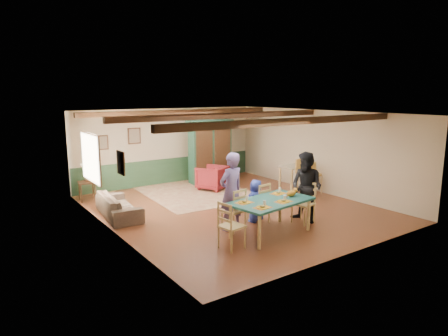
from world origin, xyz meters
TOP-DOWN VIEW (x-y plane):
  - floor at (0.00, 0.00)m, footprint 8.00×8.00m
  - wall_back at (0.00, 4.00)m, footprint 7.00×0.02m
  - wall_left at (-3.50, 0.00)m, footprint 0.02×8.00m
  - wall_right at (3.50, 0.00)m, footprint 0.02×8.00m
  - ceiling at (0.00, 0.00)m, footprint 7.00×8.00m
  - wainscot_back at (0.00, 3.98)m, footprint 6.95×0.03m
  - ceiling_beam_front at (0.00, -2.30)m, footprint 6.95×0.16m
  - ceiling_beam_mid at (0.00, 0.40)m, footprint 6.95×0.16m
  - ceiling_beam_back at (0.00, 3.00)m, footprint 6.95×0.16m
  - window_left at (-3.47, 1.70)m, footprint 0.06×1.60m
  - picture_left_wall at (-3.47, -0.60)m, footprint 0.04×0.42m
  - picture_back_a at (-1.30, 3.97)m, footprint 0.45×0.04m
  - picture_back_b at (-2.40, 3.97)m, footprint 0.38×0.04m
  - dining_table at (-0.55, -2.22)m, footprint 2.10×1.36m
  - dining_chair_far_left at (-1.10, -1.51)m, footprint 0.52×0.54m
  - dining_chair_far_right at (-0.23, -1.38)m, footprint 0.52×0.54m
  - dining_chair_end_left at (-1.79, -2.40)m, footprint 0.54×0.52m
  - dining_chair_end_right at (0.69, -2.04)m, footprint 0.54×0.52m
  - person_man at (-1.11, -1.42)m, footprint 0.74×0.54m
  - person_woman at (0.79, -2.03)m, footprint 0.80×0.96m
  - person_child at (-0.25, -1.30)m, footprint 0.58×0.42m
  - cat at (0.06, -2.24)m, footprint 0.41×0.21m
  - place_setting_near_left at (-1.11, -2.58)m, footprint 0.48×0.39m
  - place_setting_near_center at (-0.41, -2.47)m, footprint 0.48×0.39m
  - place_setting_far_left at (-1.19, -2.04)m, footprint 0.48×0.39m
  - place_setting_far_right at (0.00, -1.86)m, footprint 0.48×0.39m
  - area_rug at (0.05, 2.12)m, footprint 3.37×3.93m
  - armoire at (1.23, 3.16)m, footprint 1.70×0.85m
  - armchair at (0.71, 2.23)m, footprint 1.19×1.20m
  - sofa at (-2.97, 1.13)m, footprint 0.97×2.08m
  - end_table at (-3.20, 3.19)m, footprint 0.54×0.54m
  - table_lamp at (-3.20, 3.19)m, footprint 0.33×0.33m
  - counter_table at (2.76, 0.37)m, footprint 1.14×0.76m
  - bar_stool_left at (2.41, -0.42)m, footprint 0.46×0.50m
  - bar_stool_right at (3.19, -0.16)m, footprint 0.38×0.42m

SIDE VIEW (x-z plane):
  - floor at x=0.00m, z-range 0.00..0.00m
  - area_rug at x=0.05m, z-range 0.00..0.01m
  - sofa at x=-2.97m, z-range 0.00..0.59m
  - end_table at x=-3.20m, z-range 0.00..0.59m
  - armchair at x=0.71m, z-range 0.00..0.82m
  - dining_table at x=-0.55m, z-range 0.00..0.82m
  - counter_table at x=2.76m, z-range 0.00..0.89m
  - wainscot_back at x=0.00m, z-range 0.00..0.90m
  - bar_stool_right at x=3.19m, z-range 0.00..1.02m
  - dining_chair_far_left at x=-1.10m, z-range 0.00..1.03m
  - dining_chair_far_right at x=-0.23m, z-range 0.00..1.03m
  - dining_chair_end_left at x=-1.79m, z-range 0.00..1.03m
  - dining_chair_end_right at x=0.69m, z-range 0.00..1.03m
  - person_child at x=-0.25m, z-range 0.00..1.09m
  - bar_stool_left at x=2.41m, z-range 0.00..1.24m
  - table_lamp at x=-3.20m, z-range 0.59..1.14m
  - place_setting_near_left at x=-1.11m, z-range 0.82..0.93m
  - place_setting_near_center at x=-0.41m, z-range 0.82..0.93m
  - place_setting_far_left at x=-1.19m, z-range 0.82..0.93m
  - place_setting_far_right at x=0.00m, z-range 0.82..0.93m
  - person_woman at x=0.79m, z-range 0.00..1.80m
  - cat at x=0.06m, z-range 0.82..1.01m
  - person_man at x=-1.11m, z-range 0.00..1.88m
  - armoire at x=1.23m, z-range 0.00..2.30m
  - wall_back at x=0.00m, z-range 0.00..2.70m
  - wall_left at x=-3.50m, z-range 0.00..2.70m
  - wall_right at x=3.50m, z-range 0.00..2.70m
  - window_left at x=-3.47m, z-range 0.90..2.20m
  - picture_back_b at x=-2.40m, z-range 1.41..1.89m
  - picture_left_wall at x=-3.47m, z-range 1.49..2.01m
  - picture_back_a at x=-1.30m, z-range 1.52..2.08m
  - ceiling_beam_front at x=0.00m, z-range 2.53..2.69m
  - ceiling_beam_mid at x=0.00m, z-range 2.53..2.69m
  - ceiling_beam_back at x=0.00m, z-range 2.53..2.69m
  - ceiling at x=0.00m, z-range 2.69..2.71m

